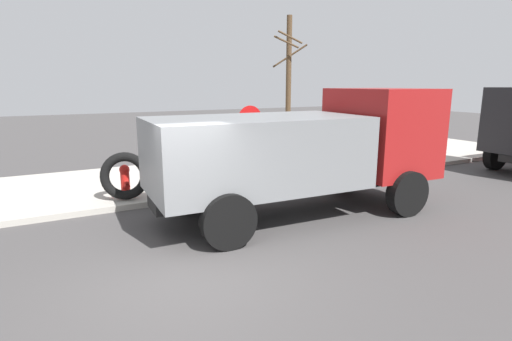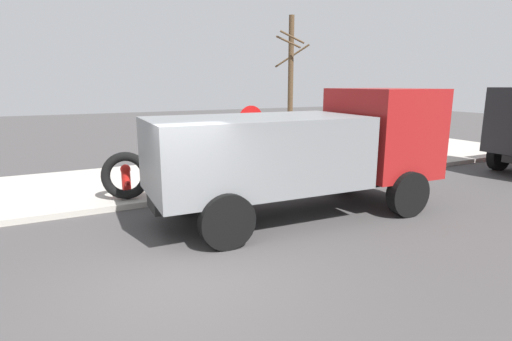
{
  "view_description": "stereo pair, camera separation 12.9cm",
  "coord_description": "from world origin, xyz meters",
  "px_view_note": "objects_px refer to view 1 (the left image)",
  "views": [
    {
      "loc": [
        -1.81,
        -6.05,
        3.12
      ],
      "look_at": [
        2.7,
        2.45,
        1.04
      ],
      "focal_mm": 28.2,
      "sensor_mm": 36.0,
      "label": 1
    },
    {
      "loc": [
        -1.69,
        -6.11,
        3.12
      ],
      "look_at": [
        2.7,
        2.45,
        1.04
      ],
      "focal_mm": 28.2,
      "sensor_mm": 36.0,
      "label": 2
    }
  ],
  "objects_px": {
    "bare_tree": "(288,88)",
    "stop_sign": "(250,130)",
    "dump_truck_gray": "(305,148)",
    "fire_hydrant": "(125,179)",
    "loose_tire": "(125,176)"
  },
  "relations": [
    {
      "from": "bare_tree",
      "to": "stop_sign",
      "type": "bearing_deg",
      "value": -138.98
    },
    {
      "from": "stop_sign",
      "to": "dump_truck_gray",
      "type": "relative_size",
      "value": 0.33
    },
    {
      "from": "bare_tree",
      "to": "fire_hydrant",
      "type": "bearing_deg",
      "value": -162.8
    },
    {
      "from": "dump_truck_gray",
      "to": "bare_tree",
      "type": "relative_size",
      "value": 1.32
    },
    {
      "from": "dump_truck_gray",
      "to": "bare_tree",
      "type": "height_order",
      "value": "bare_tree"
    },
    {
      "from": "fire_hydrant",
      "to": "loose_tire",
      "type": "relative_size",
      "value": 0.69
    },
    {
      "from": "fire_hydrant",
      "to": "stop_sign",
      "type": "distance_m",
      "value": 3.72
    },
    {
      "from": "loose_tire",
      "to": "bare_tree",
      "type": "height_order",
      "value": "bare_tree"
    },
    {
      "from": "stop_sign",
      "to": "loose_tire",
      "type": "bearing_deg",
      "value": 177.28
    },
    {
      "from": "fire_hydrant",
      "to": "dump_truck_gray",
      "type": "height_order",
      "value": "dump_truck_gray"
    },
    {
      "from": "stop_sign",
      "to": "fire_hydrant",
      "type": "bearing_deg",
      "value": 170.95
    },
    {
      "from": "loose_tire",
      "to": "stop_sign",
      "type": "height_order",
      "value": "stop_sign"
    },
    {
      "from": "loose_tire",
      "to": "bare_tree",
      "type": "distance_m",
      "value": 7.23
    },
    {
      "from": "dump_truck_gray",
      "to": "bare_tree",
      "type": "distance_m",
      "value": 5.92
    },
    {
      "from": "dump_truck_gray",
      "to": "bare_tree",
      "type": "xyz_separation_m",
      "value": [
        2.72,
        5.08,
        1.34
      ]
    }
  ]
}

